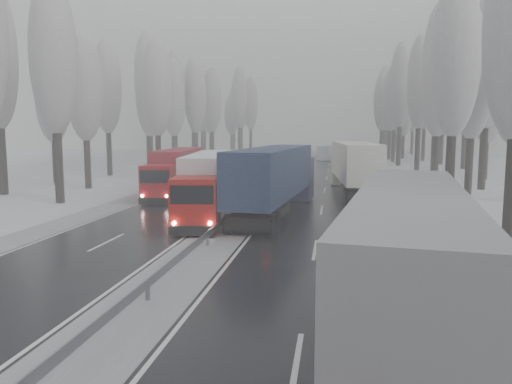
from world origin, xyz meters
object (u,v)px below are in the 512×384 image
(truck_blue_box, at_px, (277,175))
(box_truck_distant, at_px, (325,153))
(truck_grey_tarp, at_px, (409,247))
(truck_red_white, at_px, (209,179))
(truck_red_red, at_px, (177,168))
(truck_cream_box, at_px, (353,164))

(truck_blue_box, height_order, box_truck_distant, truck_blue_box)
(truck_grey_tarp, distance_m, truck_red_white, 21.42)
(truck_grey_tarp, relative_size, truck_blue_box, 0.92)
(truck_red_white, bearing_deg, truck_grey_tarp, -68.53)
(truck_blue_box, distance_m, truck_red_white, 4.62)
(truck_grey_tarp, bearing_deg, truck_red_white, 127.25)
(box_truck_distant, bearing_deg, truck_blue_box, -86.04)
(truck_red_red, bearing_deg, truck_grey_tarp, -66.90)
(truck_red_red, bearing_deg, truck_blue_box, -50.23)
(box_truck_distant, bearing_deg, truck_red_red, -97.45)
(truck_grey_tarp, height_order, truck_blue_box, truck_blue_box)
(truck_blue_box, bearing_deg, truck_grey_tarp, -67.28)
(truck_cream_box, height_order, truck_red_red, truck_cream_box)
(box_truck_distant, distance_m, truck_red_white, 62.43)
(truck_grey_tarp, xyz_separation_m, truck_blue_box, (-5.90, 19.03, 0.22))
(truck_red_white, height_order, truck_red_red, truck_red_white)
(truck_blue_box, xyz_separation_m, truck_red_red, (-10.19, 9.94, -0.35))
(truck_grey_tarp, height_order, truck_red_white, truck_grey_tarp)
(box_truck_distant, bearing_deg, truck_grey_tarp, -81.39)
(box_truck_distant, bearing_deg, truck_cream_box, -80.18)
(box_truck_distant, relative_size, truck_red_red, 0.50)
(truck_grey_tarp, xyz_separation_m, truck_cream_box, (-0.41, 31.24, 0.25))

